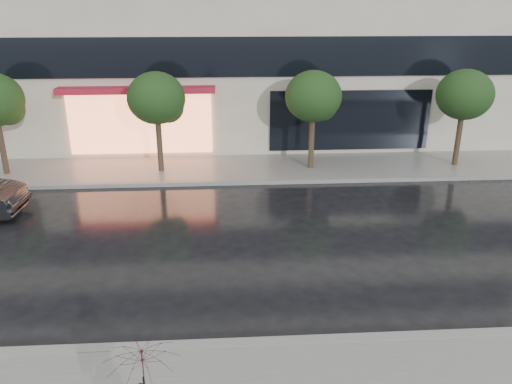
{
  "coord_description": "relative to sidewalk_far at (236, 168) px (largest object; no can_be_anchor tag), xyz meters",
  "views": [
    {
      "loc": [
        -0.41,
        -9.1,
        6.33
      ],
      "look_at": [
        0.4,
        3.93,
        1.4
      ],
      "focal_mm": 35.0,
      "sensor_mm": 36.0,
      "label": 1
    }
  ],
  "objects": [
    {
      "name": "tree_far_east",
      "position": [
        9.06,
        -0.22,
        2.86
      ],
      "size": [
        2.2,
        2.2,
        3.99
      ],
      "color": "#33261C",
      "rests_on": "ground"
    },
    {
      "name": "tree_mid_west",
      "position": [
        -2.94,
        -0.22,
        2.86
      ],
      "size": [
        2.2,
        2.2,
        3.99
      ],
      "color": "#33261C",
      "rests_on": "ground"
    },
    {
      "name": "sidewalk_far",
      "position": [
        0.0,
        0.0,
        0.0
      ],
      "size": [
        60.0,
        3.5,
        0.12
      ],
      "primitive_type": "cube",
      "color": "slate",
      "rests_on": "ground"
    },
    {
      "name": "tree_mid_east",
      "position": [
        3.06,
        -0.22,
        2.86
      ],
      "size": [
        2.2,
        2.2,
        3.99
      ],
      "color": "#33261C",
      "rests_on": "ground"
    },
    {
      "name": "ground",
      "position": [
        0.0,
        -10.25,
        -0.06
      ],
      "size": [
        120.0,
        120.0,
        0.0
      ],
      "primitive_type": "plane",
      "color": "black",
      "rests_on": "ground"
    },
    {
      "name": "curb_near",
      "position": [
        0.0,
        -11.25,
        0.01
      ],
      "size": [
        60.0,
        0.25,
        0.14
      ],
      "primitive_type": "cube",
      "color": "gray",
      "rests_on": "ground"
    },
    {
      "name": "curb_far",
      "position": [
        0.0,
        -1.75,
        0.01
      ],
      "size": [
        60.0,
        0.25,
        0.14
      ],
      "primitive_type": "cube",
      "color": "gray",
      "rests_on": "ground"
    }
  ]
}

